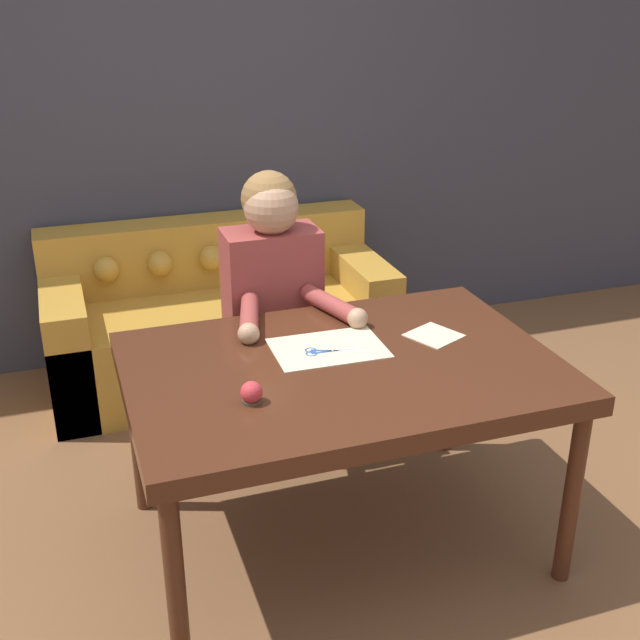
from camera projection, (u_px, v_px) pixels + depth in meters
name	position (u px, v px, depth m)	size (l,w,h in m)	color
ground_plane	(325.00, 544.00, 3.04)	(16.00, 16.00, 0.00)	brown
wall_back	(205.00, 115.00, 4.17)	(8.00, 0.06, 2.60)	#383842
dining_table	(342.00, 380.00, 2.79)	(1.48, 1.02, 0.76)	#472314
couch	(219.00, 322.00, 4.21)	(1.73, 0.79, 0.79)	#B7842D
person	(273.00, 316.00, 3.37)	(0.50, 0.61, 1.27)	#33281E
pattern_paper_main	(328.00, 348.00, 2.86)	(0.40, 0.29, 0.00)	beige
pattern_paper_offcut	(434.00, 335.00, 2.96)	(0.22, 0.23, 0.00)	beige
scissors	(324.00, 352.00, 2.83)	(0.22, 0.10, 0.01)	silver
pin_cushion	(252.00, 393.00, 2.49)	(0.07, 0.07, 0.07)	#4C3828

